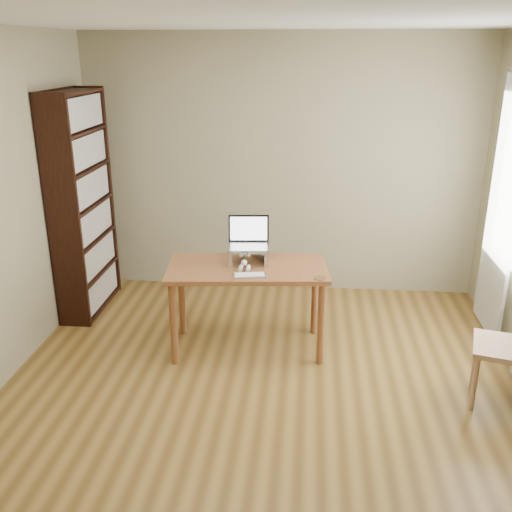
{
  "coord_description": "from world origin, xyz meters",
  "views": [
    {
      "loc": [
        0.29,
        -3.47,
        2.43
      ],
      "look_at": [
        -0.12,
        0.85,
        0.85
      ],
      "focal_mm": 40.0,
      "sensor_mm": 36.0,
      "label": 1
    }
  ],
  "objects": [
    {
      "name": "keyboard",
      "position": [
        -0.15,
        0.65,
        0.76
      ],
      "size": [
        0.27,
        0.15,
        0.02
      ],
      "rotation": [
        0.0,
        0.0,
        0.17
      ],
      "color": "silver",
      "rests_on": "desk"
    },
    {
      "name": "bookshelf",
      "position": [
        -1.83,
        1.55,
        1.05
      ],
      "size": [
        0.3,
        0.9,
        2.1
      ],
      "color": "black",
      "rests_on": "ground"
    },
    {
      "name": "cat",
      "position": [
        -0.22,
        0.98,
        0.82
      ],
      "size": [
        0.25,
        0.49,
        0.16
      ],
      "rotation": [
        0.0,
        0.0,
        0.04
      ],
      "color": "#4C433B",
      "rests_on": "desk"
    },
    {
      "name": "laptop_stand",
      "position": [
        -0.19,
        0.95,
        0.83
      ],
      "size": [
        0.32,
        0.25,
        0.13
      ],
      "rotation": [
        0.0,
        0.0,
        0.1
      ],
      "color": "silver",
      "rests_on": "desk"
    },
    {
      "name": "coaster",
      "position": [
        0.39,
        0.66,
        0.75
      ],
      "size": [
        0.09,
        0.09,
        0.01
      ],
      "primitive_type": "cylinder",
      "color": "#52371C",
      "rests_on": "desk"
    },
    {
      "name": "desk",
      "position": [
        -0.19,
        0.87,
        0.64
      ],
      "size": [
        1.36,
        0.77,
        0.75
      ],
      "rotation": [
        0.0,
        0.0,
        0.1
      ],
      "color": "brown",
      "rests_on": "ground"
    },
    {
      "name": "laptop",
      "position": [
        -0.19,
        1.01,
        0.94
      ],
      "size": [
        0.36,
        0.31,
        0.24
      ],
      "rotation": [
        0.0,
        0.0,
        0.1
      ],
      "color": "silver",
      "rests_on": "laptop_stand"
    },
    {
      "name": "room",
      "position": [
        0.03,
        0.01,
        1.3
      ],
      "size": [
        4.04,
        4.54,
        2.64
      ],
      "color": "brown",
      "rests_on": "ground"
    }
  ]
}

